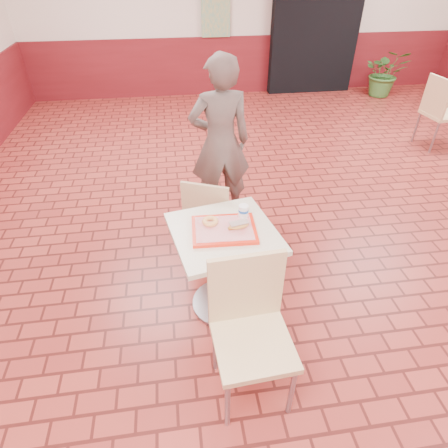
{
  "coord_description": "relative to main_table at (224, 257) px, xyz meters",
  "views": [
    {
      "loc": [
        -1.51,
        -2.33,
        2.28
      ],
      "look_at": [
        -1.22,
        -0.34,
        0.79
      ],
      "focal_mm": 30.0,
      "sensor_mm": 36.0,
      "label": 1
    }
  ],
  "objects": [
    {
      "name": "main_table",
      "position": [
        0.0,
        0.0,
        0.0
      ],
      "size": [
        0.69,
        0.69,
        0.73
      ],
      "rotation": [
        0.0,
        0.0,
        0.19
      ],
      "color": "beige",
      "rests_on": "ground"
    },
    {
      "name": "chair_main_front",
      "position": [
        0.06,
        -0.64,
        0.05
      ],
      "size": [
        0.47,
        0.47,
        0.96
      ],
      "rotation": [
        0.0,
        0.0,
        0.06
      ],
      "color": "#DCBC84",
      "rests_on": "ground"
    },
    {
      "name": "room_shell",
      "position": [
        1.22,
        0.34,
        1.01
      ],
      "size": [
        8.01,
        10.01,
        3.01
      ],
      "color": "maroon",
      "rests_on": "ground"
    },
    {
      "name": "ring_donut",
      "position": [
        -0.09,
        0.07,
        0.28
      ],
      "size": [
        0.14,
        0.14,
        0.04
      ],
      "primitive_type": "torus",
      "rotation": [
        0.0,
        0.0,
        -0.26
      ],
      "color": "#F5AB59",
      "rests_on": "serving_tray"
    },
    {
      "name": "corridor_doorway",
      "position": [
        2.42,
        5.22,
        0.61
      ],
      "size": [
        1.6,
        0.22,
        2.2
      ],
      "primitive_type": "cube",
      "color": "black",
      "rests_on": "ground"
    },
    {
      "name": "wainscot_band",
      "position": [
        1.22,
        0.34,
        0.01
      ],
      "size": [
        8.0,
        10.0,
        1.0
      ],
      "color": "maroon",
      "rests_on": "ground"
    },
    {
      "name": "potted_plant",
      "position": [
        3.7,
        4.72,
        -0.07
      ],
      "size": [
        0.94,
        0.88,
        0.84
      ],
      "primitive_type": "imported",
      "rotation": [
        0.0,
        0.0,
        -0.37
      ],
      "color": "#386E2C",
      "rests_on": "ground"
    },
    {
      "name": "paper_cup",
      "position": [
        0.15,
        0.12,
        0.31
      ],
      "size": [
        0.07,
        0.07,
        0.09
      ],
      "rotation": [
        0.0,
        0.0,
        0.35
      ],
      "color": "white",
      "rests_on": "serving_tray"
    },
    {
      "name": "long_john_donut",
      "position": [
        0.1,
        -0.01,
        0.28
      ],
      "size": [
        0.16,
        0.1,
        0.05
      ],
      "rotation": [
        0.0,
        0.0,
        0.21
      ],
      "color": "gold",
      "rests_on": "serving_tray"
    },
    {
      "name": "serving_tray",
      "position": [
        -0.0,
        0.0,
        0.25
      ],
      "size": [
        0.43,
        0.34,
        0.03
      ],
      "rotation": [
        0.0,
        0.0,
        -0.05
      ],
      "color": "red",
      "rests_on": "main_table"
    },
    {
      "name": "chair_second_left",
      "position": [
        3.29,
        2.5,
        0.04
      ],
      "size": [
        0.48,
        0.48,
        0.95
      ],
      "rotation": [
        0.0,
        0.0,
        1.68
      ],
      "color": "#EAC78C",
      "rests_on": "ground"
    },
    {
      "name": "chair_main_back",
      "position": [
        -0.04,
        0.55,
        -0.03
      ],
      "size": [
        0.5,
        0.5,
        0.83
      ],
      "rotation": [
        0.0,
        0.0,
        2.74
      ],
      "color": "tan",
      "rests_on": "ground"
    },
    {
      "name": "customer",
      "position": [
        0.14,
        1.25,
        0.31
      ],
      "size": [
        0.62,
        0.43,
        1.61
      ],
      "primitive_type": "imported",
      "rotation": [
        0.0,
        0.0,
        3.23
      ],
      "color": "brown",
      "rests_on": "ground"
    }
  ]
}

